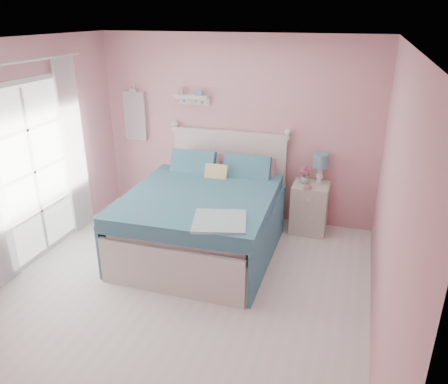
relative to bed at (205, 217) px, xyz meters
The scene contains 12 objects.
floor 1.22m from the bed, 86.23° to the right, with size 4.50×4.50×0.00m, color white.
room_shell 1.63m from the bed, 86.23° to the right, with size 4.50×4.50×4.50m.
bed is the anchor object (origin of this frame).
nightstand 1.49m from the bed, 35.20° to the left, with size 0.48×0.47×0.69m.
table_lamp 1.72m from the bed, 36.65° to the left, with size 0.20×0.20×0.40m.
vase 1.47m from the bed, 38.55° to the left, with size 0.13×0.13×0.13m, color silver.
teacup 1.41m from the bed, 29.94° to the left, with size 0.09×0.09×0.07m, color #CB889A.
roses 1.49m from the bed, 38.47° to the left, with size 0.14×0.11×0.12m.
wall_shelf 1.77m from the bed, 117.68° to the left, with size 0.50×0.15×0.25m.
hanging_dress 2.05m from the bed, 144.73° to the left, with size 0.34×0.03×0.72m, color white.
french_door 2.14m from the bed, 158.75° to the right, with size 0.04×1.32×2.16m.
curtain_far 1.99m from the bed, behind, with size 0.04×0.40×2.32m, color white.
Camera 1 is at (1.68, -3.57, 2.84)m, focal length 35.00 mm.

